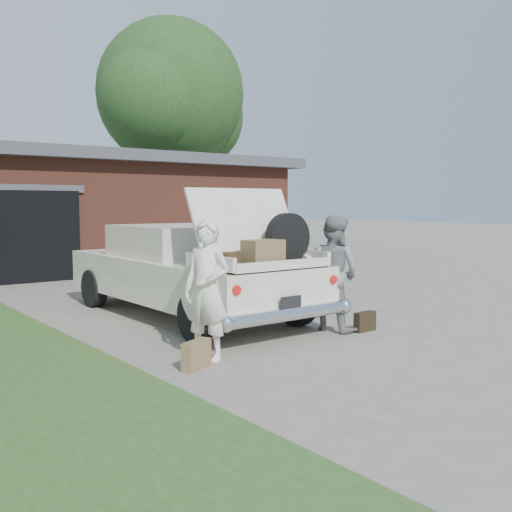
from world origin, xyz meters
TOP-DOWN VIEW (x-y plane):
  - ground at (0.00, 0.00)m, footprint 90.00×90.00m
  - house at (0.98, 11.47)m, footprint 12.80×7.80m
  - tree_right at (7.17, 15.53)m, footprint 6.98×6.07m
  - sedan at (-0.31, 2.06)m, footprint 2.13×5.35m
  - woman_left at (-1.62, -0.52)m, footprint 0.63×0.73m
  - woman_right at (0.81, -0.24)m, footprint 0.79×0.94m
  - suitcase_left at (-1.95, -0.80)m, footprint 0.44×0.29m
  - suitcase_right at (1.11, -0.60)m, footprint 0.38×0.13m

SIDE VIEW (x-z plane):
  - ground at x=0.00m, z-range 0.00..0.00m
  - suitcase_right at x=1.11m, z-range 0.00..0.29m
  - suitcase_left at x=-1.95m, z-range 0.00..0.33m
  - sedan at x=-0.31m, z-range -0.27..1.85m
  - woman_left at x=-1.62m, z-range 0.00..1.70m
  - woman_right at x=0.81m, z-range 0.00..1.72m
  - house at x=0.98m, z-range 0.02..3.32m
  - tree_right at x=7.17m, z-range 1.42..10.86m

